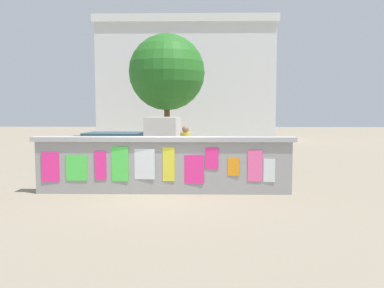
{
  "coord_description": "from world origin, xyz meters",
  "views": [
    {
      "loc": [
        0.95,
        -10.57,
        2.2
      ],
      "look_at": [
        0.69,
        1.93,
        1.11
      ],
      "focal_mm": 38.86,
      "sensor_mm": 36.0,
      "label": 1
    }
  ],
  "objects_px": {
    "person_walking": "(185,145)",
    "tree_roadside": "(167,73)",
    "auto_rickshaw_truck": "(138,142)",
    "bicycle_far": "(162,170)",
    "motorcycle": "(236,164)",
    "bicycle_near": "(249,159)"
  },
  "relations": [
    {
      "from": "person_walking",
      "to": "tree_roadside",
      "type": "height_order",
      "value": "tree_roadside"
    },
    {
      "from": "auto_rickshaw_truck",
      "to": "person_walking",
      "type": "height_order",
      "value": "auto_rickshaw_truck"
    },
    {
      "from": "bicycle_far",
      "to": "person_walking",
      "type": "distance_m",
      "value": 1.53
    },
    {
      "from": "person_walking",
      "to": "motorcycle",
      "type": "bearing_deg",
      "value": -21.97
    },
    {
      "from": "tree_roadside",
      "to": "bicycle_near",
      "type": "bearing_deg",
      "value": -58.99
    },
    {
      "from": "bicycle_far",
      "to": "tree_roadside",
      "type": "xyz_separation_m",
      "value": [
        -0.5,
        8.24,
        3.57
      ]
    },
    {
      "from": "auto_rickshaw_truck",
      "to": "tree_roadside",
      "type": "xyz_separation_m",
      "value": [
        0.77,
        4.57,
        3.03
      ]
    },
    {
      "from": "motorcycle",
      "to": "auto_rickshaw_truck",
      "type": "bearing_deg",
      "value": 138.89
    },
    {
      "from": "motorcycle",
      "to": "tree_roadside",
      "type": "relative_size",
      "value": 0.33
    },
    {
      "from": "auto_rickshaw_truck",
      "to": "bicycle_near",
      "type": "height_order",
      "value": "auto_rickshaw_truck"
    },
    {
      "from": "motorcycle",
      "to": "tree_roadside",
      "type": "xyz_separation_m",
      "value": [
        -2.77,
        7.66,
        3.47
      ]
    },
    {
      "from": "tree_roadside",
      "to": "bicycle_far",
      "type": "bearing_deg",
      "value": -86.55
    },
    {
      "from": "person_walking",
      "to": "tree_roadside",
      "type": "distance_m",
      "value": 7.69
    },
    {
      "from": "auto_rickshaw_truck",
      "to": "bicycle_near",
      "type": "xyz_separation_m",
      "value": [
        4.17,
        -1.08,
        -0.54
      ]
    },
    {
      "from": "bicycle_far",
      "to": "person_walking",
      "type": "xyz_separation_m",
      "value": [
        0.67,
        1.23,
        0.62
      ]
    },
    {
      "from": "motorcycle",
      "to": "person_walking",
      "type": "relative_size",
      "value": 1.17
    },
    {
      "from": "auto_rickshaw_truck",
      "to": "bicycle_far",
      "type": "xyz_separation_m",
      "value": [
        1.27,
        -3.67,
        -0.54
      ]
    },
    {
      "from": "motorcycle",
      "to": "bicycle_far",
      "type": "distance_m",
      "value": 2.35
    },
    {
      "from": "bicycle_near",
      "to": "bicycle_far",
      "type": "height_order",
      "value": "same"
    },
    {
      "from": "bicycle_near",
      "to": "tree_roadside",
      "type": "relative_size",
      "value": 0.29
    },
    {
      "from": "auto_rickshaw_truck",
      "to": "person_walking",
      "type": "relative_size",
      "value": 2.29
    },
    {
      "from": "bicycle_far",
      "to": "person_walking",
      "type": "relative_size",
      "value": 1.02
    }
  ]
}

